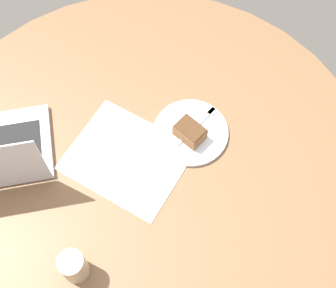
{
  "coord_description": "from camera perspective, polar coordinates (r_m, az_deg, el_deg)",
  "views": [
    {
      "loc": [
        -0.04,
        0.54,
        1.93
      ],
      "look_at": [
        -0.07,
        -0.05,
        0.76
      ],
      "focal_mm": 50.0,
      "sensor_mm": 36.0,
      "label": 1
    }
  ],
  "objects": [
    {
      "name": "coffee_glass",
      "position": [
        1.21,
        -11.42,
        -14.41
      ],
      "size": [
        0.07,
        0.07,
        0.11
      ],
      "color": "#C6AD89",
      "rests_on": "dining_table"
    },
    {
      "name": "dining_table",
      "position": [
        1.44,
        -2.65,
        -4.99
      ],
      "size": [
        1.34,
        1.34,
        0.72
      ],
      "color": "brown",
      "rests_on": "ground_plane"
    },
    {
      "name": "cake_slice",
      "position": [
        1.34,
        2.68,
        1.48
      ],
      "size": [
        0.1,
        0.1,
        0.05
      ],
      "rotation": [
        0.0,
        0.0,
        2.35
      ],
      "color": "brown",
      "rests_on": "plate"
    },
    {
      "name": "fork",
      "position": [
        1.38,
        3.88,
        2.66
      ],
      "size": [
        0.14,
        0.13,
        0.0
      ],
      "rotation": [
        0.0,
        0.0,
        3.92
      ],
      "color": "silver",
      "rests_on": "plate"
    },
    {
      "name": "ground_plane",
      "position": [
        2.01,
        -1.93,
        -11.36
      ],
      "size": [
        12.0,
        12.0,
        0.0
      ],
      "primitive_type": "plane",
      "color": "#4C4742"
    },
    {
      "name": "paper_document",
      "position": [
        1.34,
        -5.03,
        -1.72
      ],
      "size": [
        0.41,
        0.4,
        0.0
      ],
      "rotation": [
        0.0,
        0.0,
        -0.57
      ],
      "color": "white",
      "rests_on": "dining_table"
    },
    {
      "name": "plate",
      "position": [
        1.37,
        2.78,
        1.43
      ],
      "size": [
        0.22,
        0.22,
        0.01
      ],
      "color": "silver",
      "rests_on": "dining_table"
    }
  ]
}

